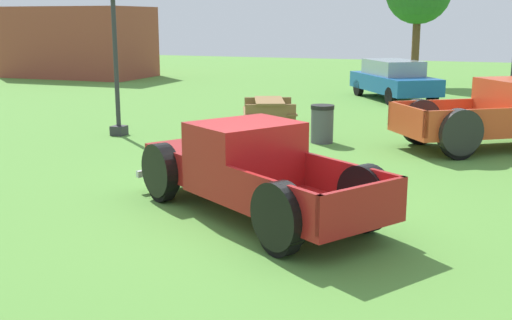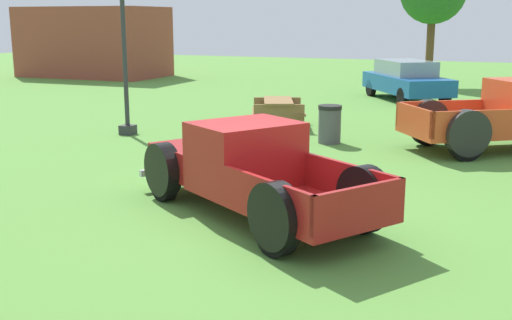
% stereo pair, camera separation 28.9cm
% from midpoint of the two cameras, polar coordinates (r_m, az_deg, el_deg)
% --- Properties ---
extents(ground_plane, '(80.00, 80.00, 0.00)m').
position_cam_midpoint_polar(ground_plane, '(10.02, -0.02, -5.08)').
color(ground_plane, '#548C38').
extents(pickup_truck_foreground, '(4.91, 3.98, 1.46)m').
position_cam_midpoint_polar(pickup_truck_foreground, '(10.14, -1.98, -0.80)').
color(pickup_truck_foreground, maroon).
rests_on(pickup_truck_foreground, ground_plane).
extents(sedan_distant_a, '(4.02, 4.77, 1.50)m').
position_cam_midpoint_polar(sedan_distant_a, '(25.03, 11.96, 7.15)').
color(sedan_distant_a, '#195699').
rests_on(sedan_distant_a, ground_plane).
extents(lamp_post_near, '(0.36, 0.36, 3.98)m').
position_cam_midpoint_polar(lamp_post_near, '(17.15, -13.02, 9.07)').
color(lamp_post_near, '#2D2D33').
rests_on(lamp_post_near, ground_plane).
extents(picnic_table, '(2.05, 2.22, 0.78)m').
position_cam_midpoint_polar(picnic_table, '(18.27, 0.74, 4.57)').
color(picnic_table, olive).
rests_on(picnic_table, ground_plane).
extents(trash_can, '(0.59, 0.59, 0.95)m').
position_cam_midpoint_polar(trash_can, '(15.92, 5.46, 3.27)').
color(trash_can, '#4C4C51').
rests_on(trash_can, ground_plane).
extents(brick_pavilion, '(7.44, 4.16, 3.67)m').
position_cam_midpoint_polar(brick_pavilion, '(35.70, -15.93, 10.17)').
color(brick_pavilion, brown).
rests_on(brick_pavilion, ground_plane).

